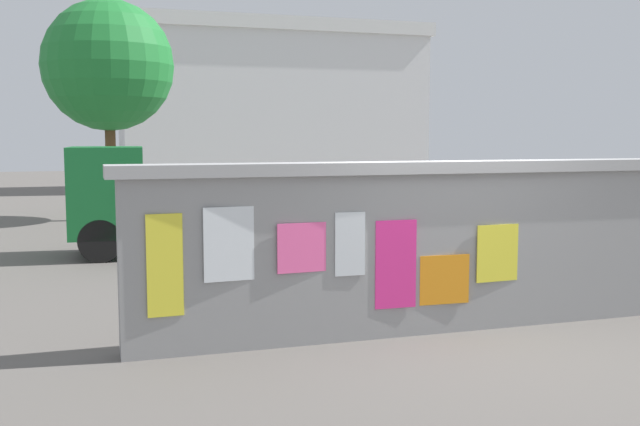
% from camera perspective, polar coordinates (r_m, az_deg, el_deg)
% --- Properties ---
extents(ground, '(60.00, 60.00, 0.00)m').
position_cam_1_polar(ground, '(15.49, -4.06, -1.61)').
color(ground, '#605B56').
extents(poster_wall, '(6.91, 0.42, 1.78)m').
position_cam_1_polar(poster_wall, '(7.89, 9.79, -2.35)').
color(poster_wall, gray).
rests_on(poster_wall, ground).
extents(auto_rickshaw_truck, '(3.70, 1.75, 1.85)m').
position_cam_1_polar(auto_rickshaw_truck, '(13.07, -11.67, 0.84)').
color(auto_rickshaw_truck, black).
rests_on(auto_rickshaw_truck, ground).
extents(motorcycle, '(1.90, 0.56, 0.87)m').
position_cam_1_polar(motorcycle, '(11.40, 6.80, -2.03)').
color(motorcycle, black).
rests_on(motorcycle, ground).
extents(bicycle_near, '(1.68, 0.51, 0.95)m').
position_cam_1_polar(bicycle_near, '(13.47, 6.44, -1.21)').
color(bicycle_near, black).
rests_on(bicycle_near, ground).
extents(bicycle_far, '(1.68, 0.51, 0.95)m').
position_cam_1_polar(bicycle_far, '(10.07, 13.93, -3.80)').
color(bicycle_far, black).
rests_on(bicycle_far, ground).
extents(person_walking, '(0.45, 0.45, 1.62)m').
position_cam_1_polar(person_walking, '(8.93, -0.92, -0.83)').
color(person_walking, '#3F994C').
rests_on(person_walking, ground).
extents(tree_roadside, '(3.11, 3.11, 5.25)m').
position_cam_1_polar(tree_roadside, '(18.67, -15.95, 10.81)').
color(tree_roadside, brown).
rests_on(tree_roadside, ground).
extents(building_background, '(11.82, 4.51, 6.34)m').
position_cam_1_polar(building_background, '(29.43, -3.67, 8.22)').
color(building_background, white).
rests_on(building_background, ground).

